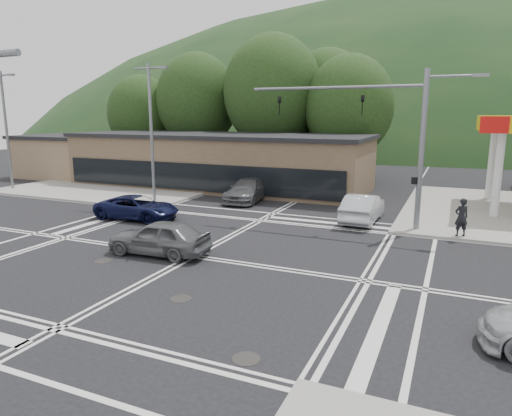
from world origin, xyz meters
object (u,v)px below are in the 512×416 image
at_px(car_queue_b, 323,184).
at_px(pedestrian, 461,217).
at_px(car_queue_a, 363,208).
at_px(car_northbound, 248,190).
at_px(car_grey_center, 159,237).
at_px(car_blue_west, 137,207).

height_order(car_queue_b, pedestrian, pedestrian).
bearing_deg(car_queue_a, car_northbound, -19.54).
xyz_separation_m(car_grey_center, car_queue_b, (2.45, 16.70, 0.11)).
height_order(car_northbound, pedestrian, pedestrian).
relative_size(car_queue_b, car_northbound, 0.96).
bearing_deg(car_queue_b, car_blue_west, 53.08).
bearing_deg(car_queue_b, car_northbound, 41.31).
bearing_deg(car_northbound, car_queue_b, 41.08).
distance_m(car_blue_west, car_queue_b, 13.91).
bearing_deg(car_blue_west, car_queue_b, -37.04).
height_order(car_blue_west, car_northbound, car_northbound).
xyz_separation_m(car_blue_west, car_grey_center, (5.11, -5.02, 0.09)).
distance_m(car_blue_west, car_northbound, 8.30).
height_order(car_grey_center, car_queue_b, car_queue_b).
height_order(car_grey_center, pedestrian, pedestrian).
distance_m(car_grey_center, car_northbound, 12.67).
xyz_separation_m(car_grey_center, car_northbound, (-1.64, 12.57, 0.01)).
distance_m(car_queue_a, pedestrian, 5.26).
relative_size(car_blue_west, car_northbound, 0.91).
bearing_deg(car_queue_a, pedestrian, 161.42).
relative_size(car_queue_a, pedestrian, 2.58).
relative_size(car_grey_center, pedestrian, 2.40).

